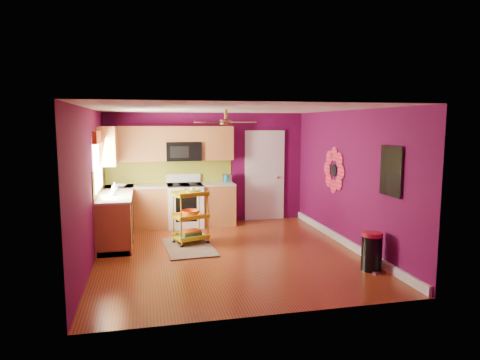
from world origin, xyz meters
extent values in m
plane|color=maroon|center=(0.00, 0.00, 0.00)|extent=(5.00, 5.00, 0.00)
cube|color=#5F0A42|center=(0.00, 2.50, 1.25)|extent=(4.50, 0.04, 2.50)
cube|color=#5F0A42|center=(0.00, -2.50, 1.25)|extent=(4.50, 0.04, 2.50)
cube|color=#5F0A42|center=(-2.25, 0.00, 1.25)|extent=(0.04, 5.00, 2.50)
cube|color=#5F0A42|center=(2.25, 0.00, 1.25)|extent=(0.04, 5.00, 2.50)
cube|color=silver|center=(0.00, 0.00, 2.50)|extent=(4.50, 5.00, 0.04)
cube|color=white|center=(2.22, 0.00, 0.07)|extent=(0.05, 4.90, 0.14)
cube|color=#9A552A|center=(-1.95, 1.35, 0.45)|extent=(0.60, 2.30, 0.90)
cube|color=#9A552A|center=(-0.85, 2.20, 0.45)|extent=(2.80, 0.60, 0.90)
cube|color=beige|center=(-1.95, 1.35, 0.92)|extent=(0.63, 2.30, 0.04)
cube|color=beige|center=(-0.85, 2.20, 0.92)|extent=(2.80, 0.63, 0.04)
cube|color=black|center=(-1.95, 1.35, 0.05)|extent=(0.54, 2.30, 0.10)
cube|color=black|center=(-0.85, 2.20, 0.05)|extent=(2.80, 0.54, 0.10)
cube|color=white|center=(-0.55, 2.17, 0.46)|extent=(0.76, 0.66, 0.92)
cube|color=black|center=(-0.55, 2.17, 0.93)|extent=(0.76, 0.62, 0.03)
cube|color=white|center=(-0.55, 2.45, 1.04)|extent=(0.76, 0.06, 0.18)
cube|color=black|center=(-0.55, 1.84, 0.45)|extent=(0.45, 0.02, 0.55)
cube|color=#9A552A|center=(-1.59, 2.33, 1.83)|extent=(1.32, 0.33, 0.75)
cube|color=#9A552A|center=(0.19, 2.33, 1.83)|extent=(0.72, 0.33, 0.75)
cube|color=#9A552A|center=(-0.55, 2.33, 2.03)|extent=(0.76, 0.33, 0.34)
cube|color=#9A552A|center=(-2.08, 1.85, 1.83)|extent=(0.33, 1.30, 0.75)
cube|color=black|center=(-0.55, 2.30, 1.65)|extent=(0.76, 0.38, 0.40)
cube|color=olive|center=(-0.85, 2.49, 1.20)|extent=(2.80, 0.01, 0.51)
cube|color=olive|center=(-2.24, 1.35, 1.20)|extent=(0.01, 2.30, 0.51)
cube|color=white|center=(-2.23, 1.05, 1.55)|extent=(0.03, 1.20, 1.00)
cube|color=#CD5112|center=(-2.20, 1.05, 2.02)|extent=(0.08, 1.35, 0.22)
cube|color=white|center=(1.35, 2.48, 1.02)|extent=(0.85, 0.04, 2.05)
cube|color=white|center=(1.35, 2.46, 1.02)|extent=(0.95, 0.02, 2.15)
sphere|color=#BF8C3F|center=(1.67, 2.42, 1.00)|extent=(0.07, 0.07, 0.07)
cylinder|color=black|center=(2.23, 0.60, 1.35)|extent=(0.01, 0.24, 0.24)
cube|color=#179884|center=(2.23, -1.40, 1.55)|extent=(0.03, 0.52, 0.72)
cube|color=black|center=(2.21, -1.40, 1.55)|extent=(0.01, 0.56, 0.76)
cylinder|color=#BF8C3F|center=(0.00, 0.20, 2.42)|extent=(0.06, 0.06, 0.16)
cylinder|color=#BF8C3F|center=(0.00, 0.20, 2.28)|extent=(0.20, 0.20, 0.08)
cube|color=#4C2D19|center=(0.27, 0.47, 2.28)|extent=(0.47, 0.47, 0.01)
cube|color=#4C2D19|center=(-0.27, 0.47, 2.28)|extent=(0.47, 0.47, 0.01)
cube|color=#4C2D19|center=(-0.27, -0.07, 2.28)|extent=(0.47, 0.47, 0.01)
cube|color=#4C2D19|center=(0.27, -0.07, 2.28)|extent=(0.47, 0.47, 0.01)
cube|color=black|center=(-0.64, 0.48, 0.01)|extent=(0.92, 1.42, 0.02)
cylinder|color=yellow|center=(-0.77, 0.48, 0.51)|extent=(0.03, 0.03, 0.93)
cylinder|color=yellow|center=(-0.27, 0.65, 0.51)|extent=(0.03, 0.03, 0.93)
cylinder|color=yellow|center=(-0.89, 0.84, 0.51)|extent=(0.03, 0.03, 0.93)
cylinder|color=yellow|center=(-0.38, 1.00, 0.51)|extent=(0.03, 0.03, 0.93)
sphere|color=black|center=(-0.77, 0.48, 0.03)|extent=(0.07, 0.07, 0.07)
sphere|color=black|center=(-0.27, 0.65, 0.03)|extent=(0.07, 0.07, 0.07)
sphere|color=black|center=(-0.89, 0.84, 0.03)|extent=(0.07, 0.07, 0.07)
sphere|color=black|center=(-0.38, 1.00, 0.03)|extent=(0.07, 0.07, 0.07)
cube|color=yellow|center=(-0.58, 0.74, 0.95)|extent=(0.71, 0.60, 0.03)
cube|color=yellow|center=(-0.58, 0.74, 0.52)|extent=(0.71, 0.60, 0.03)
cube|color=yellow|center=(-0.58, 0.74, 0.13)|extent=(0.71, 0.60, 0.03)
imported|color=beige|center=(-0.53, 0.76, 1.00)|extent=(0.42, 0.42, 0.08)
sphere|color=yellow|center=(-0.53, 0.76, 1.03)|extent=(0.11, 0.11, 0.11)
imported|color=#CD5112|center=(-0.58, 0.74, 0.59)|extent=(0.43, 0.43, 0.11)
cube|color=navy|center=(-0.58, 0.74, 0.17)|extent=(0.41, 0.36, 0.04)
cube|color=#267233|center=(-0.58, 0.74, 0.21)|extent=(0.41, 0.36, 0.04)
cube|color=#CD5112|center=(-0.58, 0.74, 0.25)|extent=(0.41, 0.36, 0.03)
cylinder|color=black|center=(1.99, -1.33, 0.27)|extent=(0.41, 0.41, 0.54)
cylinder|color=#B61A32|center=(1.99, -1.33, 0.57)|extent=(0.31, 0.31, 0.06)
cube|color=beige|center=(1.99, -1.49, 0.01)|extent=(0.12, 0.09, 0.03)
cylinder|color=teal|center=(0.38, 2.27, 1.02)|extent=(0.18, 0.18, 0.16)
sphere|color=teal|center=(0.38, 2.27, 1.12)|extent=(0.06, 0.06, 0.06)
cube|color=beige|center=(0.40, 2.27, 1.03)|extent=(0.22, 0.15, 0.18)
imported|color=#EA3F72|center=(-1.98, 1.14, 1.03)|extent=(0.08, 0.08, 0.18)
imported|color=white|center=(-1.98, 1.55, 1.03)|extent=(0.14, 0.14, 0.17)
imported|color=white|center=(-1.89, 2.04, 0.97)|extent=(0.25, 0.25, 0.06)
imported|color=white|center=(-1.98, 0.96, 0.99)|extent=(0.12, 0.12, 0.09)
camera|label=1|loc=(-1.39, -7.13, 2.25)|focal=32.00mm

